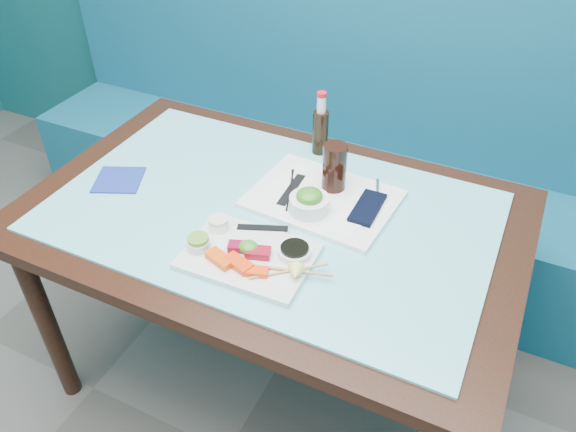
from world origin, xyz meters
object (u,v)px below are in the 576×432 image
at_px(dining_table, 271,235).
at_px(cola_bottle_body, 320,132).
at_px(booth_bench, 361,172).
at_px(blue_napkin, 119,180).
at_px(seaweed_bowl, 309,204).
at_px(sashimi_plate, 249,256).
at_px(cola_glass, 334,167).
at_px(serving_tray, 323,199).

relative_size(dining_table, cola_bottle_body, 9.79).
bearing_deg(booth_bench, cola_bottle_body, -89.54).
bearing_deg(dining_table, blue_napkin, -171.90).
relative_size(booth_bench, seaweed_bowl, 27.05).
xyz_separation_m(sashimi_plate, cola_glass, (0.08, 0.36, 0.08)).
xyz_separation_m(serving_tray, seaweed_bowl, (-0.01, -0.07, 0.03)).
bearing_deg(booth_bench, dining_table, -90.00).
distance_m(dining_table, seaweed_bowl, 0.17).
bearing_deg(cola_glass, sashimi_plate, -103.17).
height_order(booth_bench, sashimi_plate, booth_bench).
relative_size(dining_table, seaweed_bowl, 12.62).
relative_size(booth_bench, serving_tray, 7.44).
bearing_deg(sashimi_plate, cola_bottle_body, 92.40).
xyz_separation_m(booth_bench, cola_bottle_body, (0.00, -0.49, 0.45)).
distance_m(booth_bench, cola_bottle_body, 0.67).
bearing_deg(booth_bench, serving_tray, -81.00).
bearing_deg(sashimi_plate, blue_napkin, 164.00).
bearing_deg(sashimi_plate, dining_table, 100.17).
xyz_separation_m(seaweed_bowl, blue_napkin, (-0.59, -0.10, -0.03)).
height_order(booth_bench, dining_table, booth_bench).
distance_m(booth_bench, sashimi_plate, 1.11).
bearing_deg(blue_napkin, booth_bench, 62.13).
relative_size(seaweed_bowl, blue_napkin, 0.81).
distance_m(serving_tray, seaweed_bowl, 0.08).
height_order(dining_table, cola_glass, cola_glass).
bearing_deg(blue_napkin, cola_bottle_body, 40.50).
height_order(sashimi_plate, cola_glass, cola_glass).
height_order(booth_bench, cola_glass, booth_bench).
bearing_deg(cola_glass, cola_bottle_body, 123.29).
bearing_deg(blue_napkin, dining_table, 8.10).
bearing_deg(seaweed_bowl, blue_napkin, -170.65).
bearing_deg(seaweed_bowl, cola_glass, 81.25).
bearing_deg(dining_table, seaweed_bowl, 14.86).
distance_m(serving_tray, cola_glass, 0.10).
distance_m(serving_tray, cola_bottle_body, 0.27).
bearing_deg(cola_glass, blue_napkin, -159.52).
relative_size(booth_bench, blue_napkin, 21.96).
xyz_separation_m(booth_bench, serving_tray, (0.12, -0.74, 0.39)).
relative_size(serving_tray, cola_bottle_body, 2.82).
xyz_separation_m(booth_bench, sashimi_plate, (0.04, -1.04, 0.39)).
xyz_separation_m(seaweed_bowl, cola_glass, (0.02, 0.13, 0.05)).
distance_m(seaweed_bowl, blue_napkin, 0.60).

